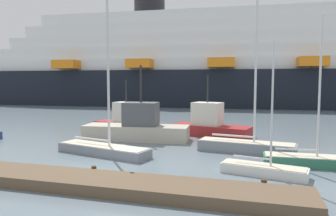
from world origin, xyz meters
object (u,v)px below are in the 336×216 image
at_px(sailboat_0, 103,147).
at_px(channel_buoy_0, 135,119).
at_px(sailboat_3, 246,144).
at_px(fishing_boat_2, 125,120).
at_px(cruise_ship, 260,66).
at_px(fishing_boat_0, 137,127).
at_px(sailboat_2, 309,159).
at_px(sailboat_4, 264,168).
at_px(fishing_boat_1, 210,124).

bearing_deg(sailboat_0, channel_buoy_0, 118.84).
distance_m(sailboat_3, fishing_boat_2, 13.30).
bearing_deg(cruise_ship, fishing_boat_0, -107.27).
bearing_deg(channel_buoy_0, fishing_boat_2, -77.25).
height_order(sailboat_3, channel_buoy_0, sailboat_3).
distance_m(sailboat_2, sailboat_4, 3.41).
xyz_separation_m(sailboat_2, cruise_ship, (-2.26, 44.62, 7.23)).
xyz_separation_m(sailboat_3, fishing_boat_2, (-11.45, 6.76, 0.40)).
xyz_separation_m(sailboat_2, fishing_boat_2, (-14.88, 9.26, 0.56)).
xyz_separation_m(fishing_boat_0, channel_buoy_0, (-4.28, 10.21, -0.65)).
distance_m(sailboat_0, fishing_boat_0, 5.41).
relative_size(sailboat_3, cruise_ship, 0.09).
height_order(sailboat_0, fishing_boat_0, sailboat_0).
bearing_deg(cruise_ship, sailboat_3, -95.21).
height_order(sailboat_0, sailboat_3, sailboat_3).
bearing_deg(channel_buoy_0, sailboat_2, -42.96).
bearing_deg(fishing_boat_1, sailboat_4, 125.66).
distance_m(sailboat_3, channel_buoy_0, 17.92).
bearing_deg(sailboat_4, fishing_boat_0, 155.23).
bearing_deg(sailboat_0, cruise_ship, 91.98).
bearing_deg(fishing_boat_2, channel_buoy_0, 116.22).
relative_size(sailboat_0, cruise_ship, 0.08).
xyz_separation_m(fishing_boat_1, channel_buoy_0, (-9.50, 6.60, -0.62)).
height_order(sailboat_0, sailboat_2, sailboat_0).
height_order(sailboat_0, cruise_ship, cruise_ship).
bearing_deg(sailboat_3, sailboat_2, -27.63).
relative_size(sailboat_3, sailboat_4, 1.72).
height_order(fishing_boat_0, fishing_boat_2, fishing_boat_0).
relative_size(fishing_boat_1, channel_buoy_0, 4.20).
distance_m(sailboat_2, fishing_boat_0, 12.88).
height_order(sailboat_3, sailboat_4, sailboat_3).
bearing_deg(fishing_boat_0, sailboat_3, -20.52).
xyz_separation_m(sailboat_0, fishing_boat_1, (5.48, 8.99, 0.50)).
distance_m(sailboat_3, cruise_ship, 42.72).
distance_m(sailboat_2, fishing_boat_1, 10.82).
relative_size(sailboat_3, fishing_boat_0, 1.34).
height_order(channel_buoy_0, cruise_ship, cruise_ship).
bearing_deg(cruise_ship, fishing_boat_1, -100.61).
bearing_deg(channel_buoy_0, cruise_ship, 64.75).
bearing_deg(channel_buoy_0, sailboat_3, -44.57).
bearing_deg(sailboat_3, fishing_boat_0, 172.97).
bearing_deg(sailboat_4, channel_buoy_0, 140.89).
xyz_separation_m(fishing_boat_0, fishing_boat_2, (-2.97, 4.39, -0.05)).
bearing_deg(sailboat_2, fishing_boat_0, 156.11).
relative_size(fishing_boat_0, fishing_boat_1, 1.20).
distance_m(sailboat_0, fishing_boat_1, 10.54).
bearing_deg(fishing_boat_2, sailboat_0, -61.03).
distance_m(fishing_boat_0, cruise_ship, 41.44).
height_order(sailboat_2, sailboat_4, sailboat_2).
distance_m(channel_buoy_0, cruise_ship, 33.46).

